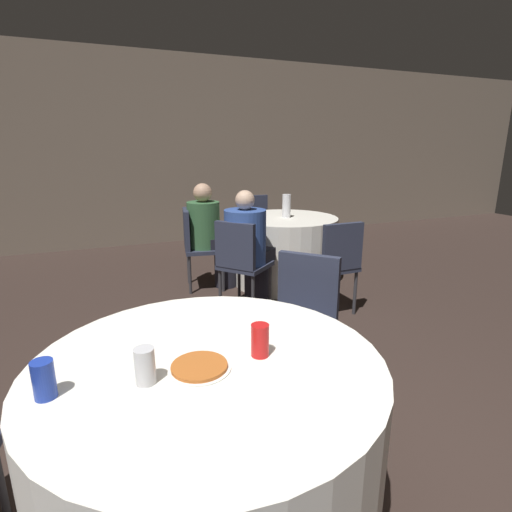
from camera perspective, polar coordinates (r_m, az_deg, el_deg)
name	(u,v)px	position (r m, az deg, el deg)	size (l,w,h in m)	color
wall_back	(124,152)	(6.33, -18.39, 13.97)	(16.00, 0.06, 2.80)	gray
table_near	(211,446)	(1.70, -6.45, -25.38)	(1.27, 1.27, 0.73)	white
table_far	(285,250)	(4.42, 4.15, 0.85)	(1.13, 1.13, 0.73)	white
chair_near_northeast	(303,312)	(2.43, 6.67, -7.93)	(0.56, 0.56, 0.85)	#2D3347
chair_far_southwest	(240,258)	(3.54, -2.24, -0.30)	(0.56, 0.56, 0.85)	#2D3347
chair_far_north	(256,222)	(5.27, -0.02, 4.92)	(0.42, 0.43, 0.85)	#2D3347
chair_far_west	(196,241)	(4.23, -8.61, 2.11)	(0.47, 0.47, 0.85)	#2D3347
chair_far_south	(336,259)	(3.58, 11.32, -0.46)	(0.40, 0.41, 0.85)	#2D3347
person_green_jacket	(211,236)	(4.23, -6.47, 2.88)	(0.50, 0.38, 1.11)	black
person_blue_shirt	(249,248)	(3.66, -1.05, 1.17)	(0.51, 0.50, 1.11)	black
pizza_plate_near	(199,367)	(1.43, -8.09, -15.43)	(0.22, 0.22, 0.02)	white
soda_can_red	(260,340)	(1.48, 0.58, -11.95)	(0.07, 0.07, 0.12)	red
soda_can_blue	(44,380)	(1.41, -28.06, -15.31)	(0.07, 0.07, 0.12)	#1E38A5
soda_can_silver	(145,366)	(1.37, -15.58, -14.89)	(0.07, 0.07, 0.12)	silver
bottle_far	(286,206)	(4.31, 4.37, 7.13)	(0.09, 0.09, 0.25)	white
cup_far	(257,219)	(3.97, 0.13, 5.29)	(0.08, 0.08, 0.09)	white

